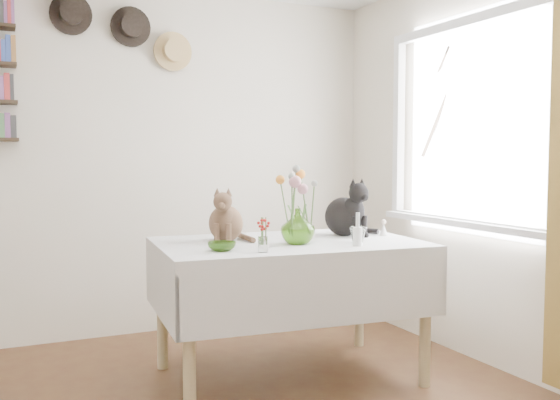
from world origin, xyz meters
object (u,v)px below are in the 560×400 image
tabby_cat (226,213)px  black_cat (344,206)px  flower_vase (298,226)px  dining_table (288,275)px

tabby_cat → black_cat: 0.75m
black_cat → flower_vase: 0.50m
black_cat → tabby_cat: bearing=163.4°
dining_table → black_cat: (0.43, 0.10, 0.38)m
dining_table → black_cat: bearing=13.0°
flower_vase → tabby_cat: bearing=137.1°
dining_table → black_cat: size_ratio=4.33×
tabby_cat → black_cat: size_ratio=0.88×
tabby_cat → black_cat: bearing=22.9°
tabby_cat → flower_vase: tabby_cat is taller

